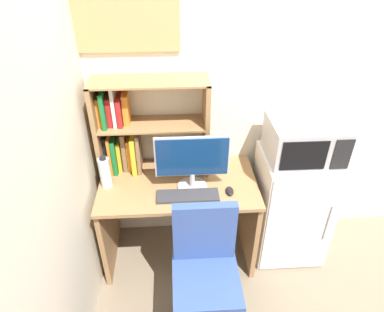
# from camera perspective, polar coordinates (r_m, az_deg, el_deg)

# --- Properties ---
(wall_back) EXTENTS (6.40, 0.04, 2.60)m
(wall_back) POSITION_cam_1_polar(r_m,az_deg,el_deg) (2.89, 25.96, 9.69)
(wall_back) COLOR silver
(wall_back) RESTS_ON ground_plane
(desk) EXTENTS (1.15, 0.64, 0.77)m
(desk) POSITION_cam_1_polar(r_m,az_deg,el_deg) (2.68, -2.20, -8.47)
(desk) COLOR #997047
(desk) RESTS_ON ground_plane
(hutch_bookshelf) EXTENTS (0.80, 0.27, 0.72)m
(hutch_bookshelf) POSITION_cam_1_polar(r_m,az_deg,el_deg) (2.51, -9.53, 4.54)
(hutch_bookshelf) COLOR #997047
(hutch_bookshelf) RESTS_ON desk
(monitor) EXTENTS (0.51, 0.21, 0.42)m
(monitor) POSITION_cam_1_polar(r_m,az_deg,el_deg) (2.33, 0.05, -0.77)
(monitor) COLOR #B7B7BC
(monitor) RESTS_ON desk
(keyboard) EXTENTS (0.43, 0.13, 0.02)m
(keyboard) POSITION_cam_1_polar(r_m,az_deg,el_deg) (2.39, -0.72, -6.63)
(keyboard) COLOR #333338
(keyboard) RESTS_ON desk
(computer_mouse) EXTENTS (0.05, 0.10, 0.03)m
(computer_mouse) POSITION_cam_1_polar(r_m,az_deg,el_deg) (2.43, 6.29, -5.80)
(computer_mouse) COLOR black
(computer_mouse) RESTS_ON desk
(water_bottle) EXTENTS (0.08, 0.08, 0.25)m
(water_bottle) POSITION_cam_1_polar(r_m,az_deg,el_deg) (2.49, -14.25, -2.67)
(water_bottle) COLOR silver
(water_bottle) RESTS_ON desk
(mini_fridge) EXTENTS (0.54, 0.51, 0.94)m
(mini_fridge) POSITION_cam_1_polar(r_m,az_deg,el_deg) (2.88, 16.11, -7.92)
(mini_fridge) COLOR white
(mini_fridge) RESTS_ON ground_plane
(microwave) EXTENTS (0.51, 0.40, 0.28)m
(microwave) POSITION_cam_1_polar(r_m,az_deg,el_deg) (2.53, 18.25, 2.57)
(microwave) COLOR #ADADB2
(microwave) RESTS_ON mini_fridge
(desk_chair) EXTENTS (0.48, 0.48, 0.95)m
(desk_chair) POSITION_cam_1_polar(r_m,az_deg,el_deg) (2.36, 2.20, -19.92)
(desk_chair) COLOR black
(desk_chair) RESTS_ON ground_plane
(wall_corkboard) EXTENTS (0.71, 0.02, 0.53)m
(wall_corkboard) POSITION_cam_1_polar(r_m,az_deg,el_deg) (2.34, -11.57, 22.87)
(wall_corkboard) COLOR tan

